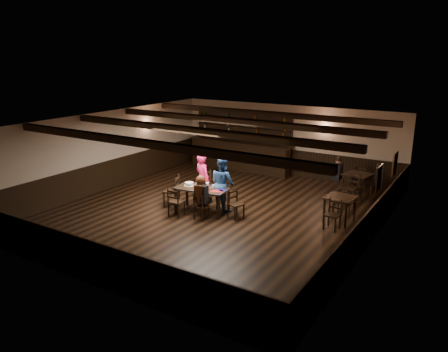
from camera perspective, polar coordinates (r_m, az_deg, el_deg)
The scene contains 25 objects.
ground at distance 13.17m, azimuth -0.87°, elevation -4.64°, with size 10.00×10.00×0.00m, color black.
room_shell at distance 12.69m, azimuth -0.77°, elevation 2.81°, with size 9.02×10.02×2.71m.
dining_table at distance 12.93m, azimuth -2.90°, elevation -1.91°, with size 1.63×0.93×0.75m.
chair_near_left at distance 12.69m, azimuth -6.43°, elevation -3.13°, with size 0.42×0.41×0.86m.
chair_near_right at distance 12.37m, azimuth -3.17°, elevation -3.77°, with size 0.40×0.38×0.79m.
chair_end_left at distance 13.52m, azimuth -6.54°, elevation -1.63°, with size 0.57×0.58×0.98m.
chair_end_right at distance 12.56m, azimuth 1.36°, elevation -3.33°, with size 0.48×0.49×0.83m.
chair_far_pushed at distance 14.37m, azimuth -2.59°, elevation -0.64°, with size 0.49×0.47×0.92m.
woman_pink at distance 13.44m, azimuth -2.81°, elevation -0.49°, with size 0.61×0.40×1.67m, color #FF1776.
man_blue at distance 13.12m, azimuth -0.18°, elevation -0.91°, with size 0.80×0.63×1.65m, color navy.
seated_person at distance 12.28m, azimuth -3.04°, elevation -1.97°, with size 0.36×0.54×0.88m.
cake at distance 13.15m, azimuth -4.57°, elevation -1.06°, with size 0.32×0.32×0.10m.
plate_stack_a at distance 12.89m, azimuth -3.34°, elevation -1.22°, with size 0.17×0.17×0.16m, color white.
plate_stack_b at distance 12.81m, azimuth -2.32°, elevation -1.26°, with size 0.15×0.15×0.18m, color white.
tea_light at distance 12.94m, azimuth -2.31°, elevation -1.40°, with size 0.05×0.05×0.06m.
salt_shaker at distance 12.68m, azimuth -1.78°, elevation -1.66°, with size 0.03×0.03×0.09m, color silver.
pepper_shaker at distance 12.67m, azimuth -1.46°, elevation -1.68°, with size 0.03×0.03×0.08m, color #A5A8AD.
drink_glass at distance 12.84m, azimuth -1.42°, elevation -1.38°, with size 0.07×0.07×0.11m, color silver.
menu_red at distance 12.60m, azimuth -0.94°, elevation -1.97°, with size 0.34×0.24×0.00m, color maroon.
menu_blue at distance 12.72m, azimuth -0.30°, elevation -1.79°, with size 0.31×0.22×0.00m, color #0E0F47.
bar_counter at distance 17.79m, azimuth 2.16°, elevation 3.22°, with size 4.51×0.70×2.20m.
back_table_a at distance 12.57m, azimuth 14.95°, elevation -3.09°, with size 0.84×0.84×0.75m.
back_table_b at distance 15.08m, azimuth 17.05°, elevation -0.08°, with size 0.98×0.98×0.75m.
bg_patron_left at distance 15.19m, azimuth 14.68°, elevation 1.01°, with size 0.24×0.38×0.78m.
bg_patron_right at distance 14.96m, azimuth 19.57°, elevation 0.24°, with size 0.24×0.36×0.71m.
Camera 1 is at (6.69, -10.36, 4.60)m, focal length 35.00 mm.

